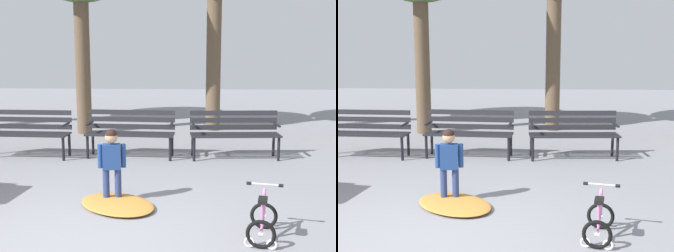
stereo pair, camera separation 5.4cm
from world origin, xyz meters
The scene contains 7 objects.
ground centered at (0.00, 0.00, 0.00)m, with size 36.00×36.00×0.00m, color gray.
park_bench_far_left centered at (-1.84, 3.77, 0.51)m, with size 1.61×0.51×0.85m.
park_bench_left centered at (0.06, 3.87, 0.51)m, with size 1.62×0.54×0.85m.
park_bench_right centered at (1.95, 3.87, 0.51)m, with size 1.63×0.57×0.85m.
child_standing centered at (0.14, 1.38, 0.56)m, with size 0.36×0.19×0.96m.
kids_bicycle centered at (1.91, 0.33, 0.20)m, with size 0.46×0.61×0.54m.
leaf_pile centered at (0.24, 1.20, 0.04)m, with size 1.07×0.75×0.07m, color #C68438.
Camera 1 is at (1.15, -4.14, 1.96)m, focal length 47.79 mm.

